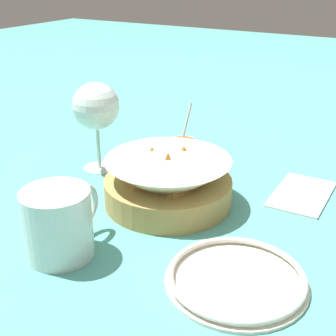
{
  "coord_description": "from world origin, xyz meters",
  "views": [
    {
      "loc": [
        -0.62,
        -0.32,
        0.38
      ],
      "look_at": [
        -0.02,
        0.04,
        0.06
      ],
      "focal_mm": 50.0,
      "sensor_mm": 36.0,
      "label": 1
    }
  ],
  "objects_px": {
    "side_plate": "(236,278)",
    "food_basket": "(167,183)",
    "beer_mug": "(59,225)",
    "wine_glass": "(96,108)",
    "sauce_cup": "(182,147)"
  },
  "relations": [
    {
      "from": "sauce_cup",
      "to": "side_plate",
      "type": "xyz_separation_m",
      "value": [
        -0.33,
        -0.26,
        -0.01
      ]
    },
    {
      "from": "wine_glass",
      "to": "side_plate",
      "type": "xyz_separation_m",
      "value": [
        -0.2,
        -0.37,
        -0.11
      ]
    },
    {
      "from": "sauce_cup",
      "to": "wine_glass",
      "type": "xyz_separation_m",
      "value": [
        -0.13,
        0.11,
        0.1
      ]
    },
    {
      "from": "food_basket",
      "to": "beer_mug",
      "type": "xyz_separation_m",
      "value": [
        -0.2,
        0.05,
        0.01
      ]
    },
    {
      "from": "side_plate",
      "to": "food_basket",
      "type": "bearing_deg",
      "value": 52.48
    },
    {
      "from": "wine_glass",
      "to": "beer_mug",
      "type": "bearing_deg",
      "value": -152.32
    },
    {
      "from": "food_basket",
      "to": "beer_mug",
      "type": "distance_m",
      "value": 0.21
    },
    {
      "from": "side_plate",
      "to": "wine_glass",
      "type": "bearing_deg",
      "value": 61.97
    },
    {
      "from": "sauce_cup",
      "to": "beer_mug",
      "type": "relative_size",
      "value": 0.81
    },
    {
      "from": "food_basket",
      "to": "wine_glass",
      "type": "bearing_deg",
      "value": 73.25
    },
    {
      "from": "sauce_cup",
      "to": "wine_glass",
      "type": "height_order",
      "value": "wine_glass"
    },
    {
      "from": "food_basket",
      "to": "wine_glass",
      "type": "relative_size",
      "value": 1.24
    },
    {
      "from": "food_basket",
      "to": "wine_glass",
      "type": "xyz_separation_m",
      "value": [
        0.06,
        0.19,
        0.08
      ]
    },
    {
      "from": "food_basket",
      "to": "sauce_cup",
      "type": "bearing_deg",
      "value": 21.7
    },
    {
      "from": "wine_glass",
      "to": "side_plate",
      "type": "relative_size",
      "value": 0.94
    }
  ]
}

